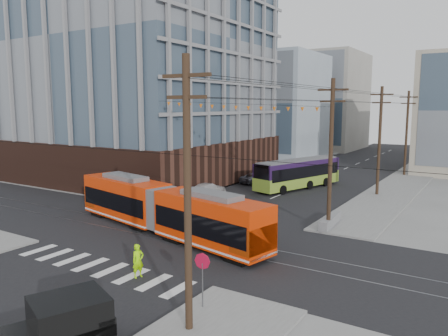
# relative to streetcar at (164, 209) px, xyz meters

# --- Properties ---
(ground) EXTENTS (160.00, 160.00, 0.00)m
(ground) POSITION_rel_streetcar_xyz_m (1.28, -4.15, -1.78)
(ground) COLOR slate
(office_building) EXTENTS (30.00, 25.00, 28.60)m
(office_building) POSITION_rel_streetcar_xyz_m (-20.72, 18.85, 12.52)
(office_building) COLOR #381E16
(office_building) RESTS_ON ground
(bg_bldg_nw_near) EXTENTS (18.00, 16.00, 18.00)m
(bg_bldg_nw_near) POSITION_rel_streetcar_xyz_m (-15.72, 47.85, 7.22)
(bg_bldg_nw_near) COLOR #8C99A5
(bg_bldg_nw_near) RESTS_ON ground
(bg_bldg_nw_far) EXTENTS (16.00, 18.00, 20.00)m
(bg_bldg_nw_far) POSITION_rel_streetcar_xyz_m (-12.72, 67.85, 8.22)
(bg_bldg_nw_far) COLOR gray
(bg_bldg_nw_far) RESTS_ON ground
(utility_pole_near) EXTENTS (0.30, 0.30, 11.00)m
(utility_pole_near) POSITION_rel_streetcar_xyz_m (9.78, -10.15, 3.72)
(utility_pole_near) COLOR black
(utility_pole_near) RESTS_ON ground
(utility_pole_far) EXTENTS (0.30, 0.30, 11.00)m
(utility_pole_far) POSITION_rel_streetcar_xyz_m (9.78, 51.85, 3.72)
(utility_pole_far) COLOR black
(utility_pole_far) RESTS_ON ground
(streetcar) EXTENTS (18.57, 6.52, 3.55)m
(streetcar) POSITION_rel_streetcar_xyz_m (0.00, 0.00, 0.00)
(streetcar) COLOR red
(streetcar) RESTS_ON ground
(city_bus) EXTENTS (5.85, 11.90, 3.31)m
(city_bus) POSITION_rel_streetcar_xyz_m (1.39, 21.28, -0.12)
(city_bus) COLOR #230F37
(city_bus) RESTS_ON ground
(parked_car_silver) EXTENTS (3.37, 5.17, 1.61)m
(parked_car_silver) POSITION_rel_streetcar_xyz_m (-4.22, 8.68, -0.97)
(parked_car_silver) COLOR #9799A5
(parked_car_silver) RESTS_ON ground
(parked_car_white) EXTENTS (2.07, 4.75, 1.36)m
(parked_car_white) POSITION_rel_streetcar_xyz_m (-4.68, 12.48, -1.10)
(parked_car_white) COLOR silver
(parked_car_white) RESTS_ON ground
(parked_car_grey) EXTENTS (3.21, 4.91, 1.26)m
(parked_car_grey) POSITION_rel_streetcar_xyz_m (-3.89, 21.60, -1.15)
(parked_car_grey) COLOR slate
(parked_car_grey) RESTS_ON ground
(pedestrian) EXTENTS (0.61, 0.76, 1.82)m
(pedestrian) POSITION_rel_streetcar_xyz_m (4.10, -7.05, -0.87)
(pedestrian) COLOR #A2FF03
(pedestrian) RESTS_ON ground
(stop_sign) EXTENTS (0.85, 0.85, 2.47)m
(stop_sign) POSITION_rel_streetcar_xyz_m (9.17, -8.31, -0.54)
(stop_sign) COLOR #A70D2C
(stop_sign) RESTS_ON ground
(jersey_barrier) EXTENTS (1.20, 4.22, 0.83)m
(jersey_barrier) POSITION_rel_streetcar_xyz_m (9.58, 7.93, -1.36)
(jersey_barrier) COLOR slate
(jersey_barrier) RESTS_ON ground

